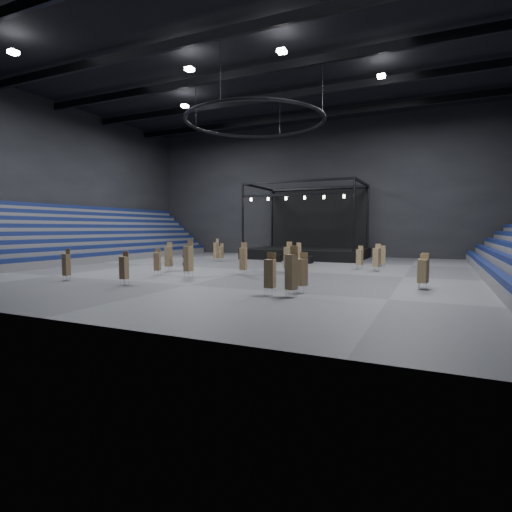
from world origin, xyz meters
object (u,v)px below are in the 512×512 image
at_px(stage, 309,246).
at_px(chair_stack_5, 298,254).
at_px(chair_stack_3, 423,271).
at_px(chair_stack_16, 383,256).
at_px(chair_stack_11, 169,256).
at_px(chair_stack_8, 423,269).
at_px(man_center, 185,260).
at_px(chair_stack_14, 66,264).
at_px(flight_case_right, 308,259).
at_px(crew_member, 294,263).
at_px(chair_stack_6, 360,257).
at_px(chair_stack_10, 221,252).
at_px(chair_stack_12, 288,257).
at_px(chair_stack_2, 216,250).
at_px(chair_stack_15, 157,261).
at_px(chair_stack_17, 270,273).
at_px(chair_stack_1, 291,271).
at_px(chair_stack_13, 243,258).
at_px(chair_stack_0, 377,257).
at_px(chair_stack_9, 301,272).
at_px(chair_stack_4, 124,267).
at_px(flight_case_left, 276,258).

height_order(stage, chair_stack_5, stage).
xyz_separation_m(chair_stack_3, chair_stack_16, (-3.96, 13.88, -0.09)).
relative_size(chair_stack_3, chair_stack_11, 0.86).
xyz_separation_m(chair_stack_3, chair_stack_8, (0.00, 0.70, 0.01)).
height_order(stage, man_center, stage).
height_order(chair_stack_14, chair_stack_16, chair_stack_14).
xyz_separation_m(flight_case_right, crew_member, (1.56, -9.05, 0.40)).
bearing_deg(chair_stack_14, chair_stack_6, 41.94).
relative_size(chair_stack_10, chair_stack_12, 0.77).
relative_size(chair_stack_2, chair_stack_5, 1.11).
xyz_separation_m(chair_stack_3, chair_stack_15, (-19.41, -0.45, -0.06)).
bearing_deg(chair_stack_17, chair_stack_8, 38.41).
relative_size(chair_stack_2, chair_stack_16, 1.24).
distance_m(chair_stack_1, chair_stack_12, 11.17).
distance_m(chair_stack_8, chair_stack_11, 20.39).
bearing_deg(chair_stack_16, man_center, -151.27).
bearing_deg(crew_member, chair_stack_13, 143.14).
distance_m(chair_stack_6, chair_stack_15, 17.73).
relative_size(stage, chair_stack_0, 5.89).
height_order(stage, chair_stack_9, stage).
bearing_deg(chair_stack_5, chair_stack_1, -65.52).
bearing_deg(chair_stack_16, chair_stack_13, -136.16).
distance_m(chair_stack_5, chair_stack_10, 9.70).
distance_m(chair_stack_3, chair_stack_4, 18.84).
bearing_deg(chair_stack_9, stage, 129.35).
relative_size(flight_case_right, chair_stack_12, 0.42).
bearing_deg(chair_stack_15, chair_stack_2, 80.66).
height_order(chair_stack_9, chair_stack_17, chair_stack_17).
height_order(flight_case_left, chair_stack_2, chair_stack_2).
bearing_deg(flight_case_right, chair_stack_9, -73.97).
xyz_separation_m(chair_stack_0, crew_member, (-6.35, -3.24, -0.49)).
distance_m(chair_stack_13, chair_stack_15, 6.82).
bearing_deg(chair_stack_0, crew_member, -133.09).
xyz_separation_m(chair_stack_12, chair_stack_13, (-2.90, -2.34, -0.01)).
bearing_deg(chair_stack_9, chair_stack_10, 154.24).
height_order(stage, chair_stack_13, stage).
height_order(chair_stack_6, chair_stack_13, chair_stack_13).
bearing_deg(flight_case_left, crew_member, -59.75).
bearing_deg(chair_stack_13, chair_stack_17, -64.28).
bearing_deg(flight_case_left, chair_stack_12, -63.56).
bearing_deg(chair_stack_6, chair_stack_15, -126.71).
bearing_deg(chair_stack_6, chair_stack_8, -46.18).
relative_size(chair_stack_1, chair_stack_17, 1.17).
relative_size(chair_stack_0, chair_stack_2, 0.93).
bearing_deg(chair_stack_11, stage, 69.22).
height_order(chair_stack_1, chair_stack_5, chair_stack_1).
relative_size(chair_stack_2, chair_stack_17, 1.07).
xyz_separation_m(chair_stack_3, crew_member, (-10.31, 6.24, -0.40)).
bearing_deg(flight_case_right, chair_stack_17, -78.45).
bearing_deg(stage, chair_stack_15, -103.26).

